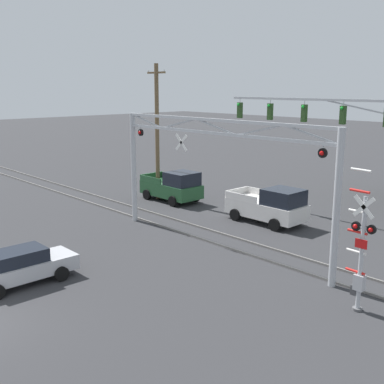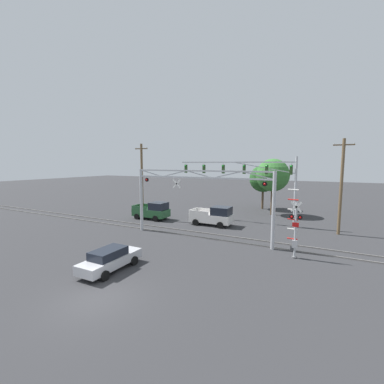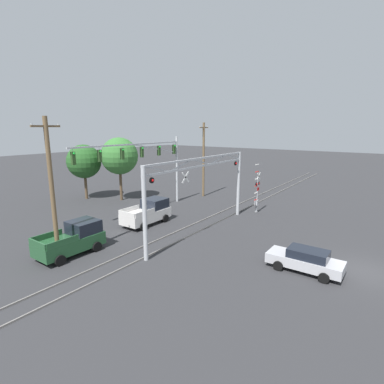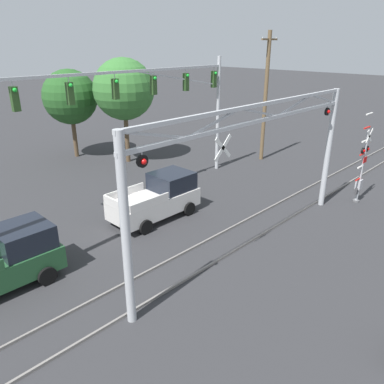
{
  "view_description": "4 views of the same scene",
  "coord_description": "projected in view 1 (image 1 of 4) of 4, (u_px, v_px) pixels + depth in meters",
  "views": [
    {
      "loc": [
        15.77,
        -4.3,
        7.73
      ],
      "look_at": [
        -1.64,
        11.95,
        2.49
      ],
      "focal_mm": 45.0,
      "sensor_mm": 36.0,
      "label": 1
    },
    {
      "loc": [
        9.87,
        -8.79,
        6.86
      ],
      "look_at": [
        -0.13,
        10.76,
        4.4
      ],
      "focal_mm": 24.0,
      "sensor_mm": 36.0,
      "label": 2
    },
    {
      "loc": [
        -19.68,
        -1.25,
        8.53
      ],
      "look_at": [
        -2.26,
        11.25,
        3.93
      ],
      "focal_mm": 28.0,
      "sensor_mm": 36.0,
      "label": 3
    },
    {
      "loc": [
        -12.12,
        3.69,
        8.4
      ],
      "look_at": [
        -0.56,
        15.01,
        1.9
      ],
      "focal_mm": 35.0,
      "sensor_mm": 36.0,
      "label": 4
    }
  ],
  "objects": [
    {
      "name": "rail_track_near",
      "position": [
        218.0,
        244.0,
        23.9
      ],
      "size": [
        80.0,
        0.08,
        0.1
      ],
      "primitive_type": "cube",
      "color": "gray",
      "rests_on": "ground_plane"
    },
    {
      "name": "rail_track_far",
      "position": [
        237.0,
        238.0,
        24.85
      ],
      "size": [
        80.0,
        0.08,
        0.1
      ],
      "primitive_type": "cube",
      "color": "gray",
      "rests_on": "ground_plane"
    },
    {
      "name": "crossing_gantry",
      "position": [
        215.0,
        163.0,
        22.84
      ],
      "size": [
        13.34,
        0.3,
        6.26
      ],
      "color": "#B7BABF",
      "rests_on": "ground_plane"
    },
    {
      "name": "crossing_signal_mast",
      "position": [
        360.0,
        256.0,
        16.57
      ],
      "size": [
        1.06,
        0.35,
        5.04
      ],
      "color": "#B7BABF",
      "rests_on": "ground_plane"
    },
    {
      "name": "traffic_signal_span",
      "position": [
        362.0,
        128.0,
        25.99
      ],
      "size": [
        13.81,
        0.39,
        7.59
      ],
      "color": "#B7BABF",
      "rests_on": "ground_plane"
    },
    {
      "name": "pickup_truck_lead",
      "position": [
        270.0,
        206.0,
        27.57
      ],
      "size": [
        4.66,
        2.29,
        2.14
      ],
      "color": "silver",
      "rests_on": "ground_plane"
    },
    {
      "name": "pickup_truck_following",
      "position": [
        174.0,
        187.0,
        32.89
      ],
      "size": [
        4.46,
        2.29,
        2.14
      ],
      "color": "#23512D",
      "rests_on": "ground_plane"
    },
    {
      "name": "sedan_waiting",
      "position": [
        19.0,
        267.0,
        19.08
      ],
      "size": [
        1.87,
        4.38,
        1.43
      ],
      "color": "#B7B7BC",
      "rests_on": "ground_plane"
    },
    {
      "name": "utility_pole_left",
      "position": [
        157.0,
        131.0,
        32.84
      ],
      "size": [
        1.8,
        0.28,
        9.23
      ],
      "color": "brown",
      "rests_on": "ground_plane"
    }
  ]
}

